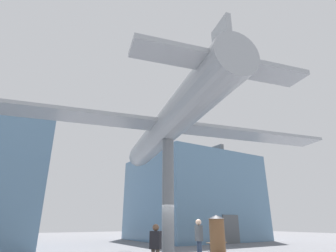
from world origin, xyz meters
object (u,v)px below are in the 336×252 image
plaza_bench (217,243)px  info_kiosk (217,233)px  support_pylon_central (168,197)px  visitor_person (155,244)px  visitor_second (199,237)px  suspended_airplane (167,127)px

plaza_bench → info_kiosk: info_kiosk is taller
info_kiosk → support_pylon_central: bearing=-162.1°
visitor_person → info_kiosk: size_ratio=0.78×
support_pylon_central → visitor_second: size_ratio=3.13×
visitor_second → plaza_bench: (4.11, 3.46, -0.64)m
visitor_second → plaza_bench: bearing=139.1°
suspended_airplane → visitor_person: size_ratio=11.87×
visitor_second → visitor_person: bearing=-57.7°
support_pylon_central → suspended_airplane: (0.03, 0.11, 3.71)m
info_kiosk → visitor_second: bearing=-144.4°
support_pylon_central → visitor_second: support_pylon_central is taller
visitor_person → info_kiosk: info_kiosk is taller
visitor_second → support_pylon_central: bearing=-115.1°
support_pylon_central → info_kiosk: bearing=17.9°
suspended_airplane → visitor_second: suspended_airplane is taller
support_pylon_central → visitor_person: support_pylon_central is taller
support_pylon_central → plaza_bench: support_pylon_central is taller
plaza_bench → visitor_person: bearing=-146.4°
suspended_airplane → visitor_second: (1.17, -0.93, -5.53)m
support_pylon_central → visitor_person: size_ratio=3.51×
suspended_airplane → visitor_person: suspended_airplane is taller
support_pylon_central → visitor_person: (-1.85, -2.12, -1.95)m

